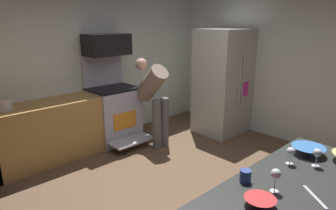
% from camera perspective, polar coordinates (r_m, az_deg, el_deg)
% --- Properties ---
extents(ground_plane, '(5.20, 4.80, 0.02)m').
position_cam_1_polar(ground_plane, '(3.88, 3.13, -16.14)').
color(ground_plane, brown).
extents(wall_back, '(5.20, 0.12, 2.60)m').
position_cam_1_polar(wall_back, '(5.23, -15.65, 7.12)').
color(wall_back, silver).
rests_on(wall_back, ground).
extents(wall_right, '(0.12, 4.80, 2.60)m').
position_cam_1_polar(wall_right, '(5.48, 22.16, 6.91)').
color(wall_right, silver).
rests_on(wall_right, ground).
extents(lower_cabinet_run, '(2.40, 0.60, 0.90)m').
position_cam_1_polar(lower_cabinet_run, '(4.77, -22.40, -4.94)').
color(lower_cabinet_run, '#B18244').
rests_on(lower_cabinet_run, ground).
extents(oven_range, '(0.76, 0.98, 1.48)m').
position_cam_1_polar(oven_range, '(5.23, -10.30, -1.48)').
color(oven_range, '#B3B3C2').
rests_on(oven_range, ground).
extents(microwave, '(0.74, 0.38, 0.35)m').
position_cam_1_polar(microwave, '(5.09, -11.55, 11.20)').
color(microwave, black).
rests_on(microwave, oven_range).
extents(refrigerator, '(0.88, 0.79, 1.90)m').
position_cam_1_polar(refrigerator, '(5.60, 10.39, 4.33)').
color(refrigerator, beige).
rests_on(refrigerator, ground).
extents(person_cook, '(0.31, 0.68, 1.44)m').
position_cam_1_polar(person_cook, '(4.91, -2.72, 1.88)').
color(person_cook, '#5C5C5C').
rests_on(person_cook, ground).
extents(mixing_bowl_large, '(0.29, 0.29, 0.07)m').
position_cam_1_polar(mixing_bowl_large, '(2.96, 25.13, -7.83)').
color(mixing_bowl_large, '#336EB2').
rests_on(mixing_bowl_large, counter_island).
extents(mixing_bowl_prep, '(0.21, 0.21, 0.06)m').
position_cam_1_polar(mixing_bowl_prep, '(2.10, 17.09, -17.25)').
color(mixing_bowl_prep, red).
rests_on(mixing_bowl_prep, counter_island).
extents(wine_glass_near, '(0.07, 0.07, 0.15)m').
position_cam_1_polar(wine_glass_near, '(2.67, 22.35, -8.28)').
color(wine_glass_near, silver).
rests_on(wine_glass_near, counter_island).
extents(wine_glass_mid, '(0.07, 0.07, 0.17)m').
position_cam_1_polar(wine_glass_mid, '(2.23, 19.84, -12.43)').
color(wine_glass_mid, silver).
rests_on(wine_glass_mid, counter_island).
extents(wine_glass_far, '(0.07, 0.07, 0.16)m').
position_cam_1_polar(wine_glass_far, '(2.72, 26.56, -8.26)').
color(wine_glass_far, silver).
rests_on(wine_glass_far, counter_island).
extents(mug_coffee, '(0.08, 0.08, 0.09)m').
position_cam_1_polar(mug_coffee, '(2.33, 14.53, -12.97)').
color(mug_coffee, '#304790').
rests_on(mug_coffee, counter_island).
extents(knife_chef, '(0.19, 0.23, 0.01)m').
position_cam_1_polar(knife_chef, '(2.33, 26.15, -15.44)').
color(knife_chef, '#B7BABF').
rests_on(knife_chef, counter_island).
extents(stock_pot, '(0.22, 0.22, 0.15)m').
position_cam_1_polar(stock_pot, '(4.48, -28.94, -0.00)').
color(stock_pot, '#BDB9BA').
rests_on(stock_pot, lower_cabinet_run).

